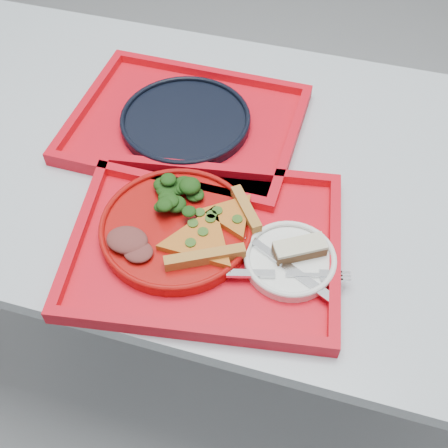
% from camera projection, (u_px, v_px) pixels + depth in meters
% --- Properties ---
extents(ground, '(10.00, 10.00, 0.00)m').
position_uv_depth(ground, '(235.00, 341.00, 1.67)').
color(ground, gray).
rests_on(ground, ground).
extents(table, '(1.60, 0.80, 0.75)m').
position_uv_depth(table, '(240.00, 190.00, 1.14)').
color(table, '#ABB5BF').
rests_on(table, ground).
extents(tray_main, '(0.50, 0.41, 0.01)m').
position_uv_depth(tray_main, '(206.00, 246.00, 0.96)').
color(tray_main, red).
rests_on(tray_main, table).
extents(tray_far, '(0.45, 0.35, 0.01)m').
position_uv_depth(tray_far, '(186.00, 127.00, 1.14)').
color(tray_far, red).
rests_on(tray_far, table).
extents(dinner_plate, '(0.26, 0.26, 0.02)m').
position_uv_depth(dinner_plate, '(176.00, 229.00, 0.96)').
color(dinner_plate, '#9C0C0A').
rests_on(dinner_plate, tray_main).
extents(side_plate, '(0.15, 0.15, 0.01)m').
position_uv_depth(side_plate, '(290.00, 261.00, 0.92)').
color(side_plate, white).
rests_on(side_plate, tray_main).
extents(navy_plate, '(0.26, 0.26, 0.02)m').
position_uv_depth(navy_plate, '(186.00, 122.00, 1.13)').
color(navy_plate, black).
rests_on(navy_plate, tray_far).
extents(pizza_slice_a, '(0.18, 0.19, 0.02)m').
position_uv_depth(pizza_slice_a, '(201.00, 239.00, 0.92)').
color(pizza_slice_a, orange).
rests_on(pizza_slice_a, dinner_plate).
extents(pizza_slice_b, '(0.15, 0.14, 0.02)m').
position_uv_depth(pizza_slice_b, '(231.00, 214.00, 0.96)').
color(pizza_slice_b, orange).
rests_on(pizza_slice_b, dinner_plate).
extents(salad_heap, '(0.09, 0.08, 0.05)m').
position_uv_depth(salad_heap, '(174.00, 191.00, 0.97)').
color(salad_heap, black).
rests_on(salad_heap, dinner_plate).
extents(meat_portion, '(0.07, 0.06, 0.02)m').
position_uv_depth(meat_portion, '(127.00, 240.00, 0.92)').
color(meat_portion, brown).
rests_on(meat_portion, dinner_plate).
extents(dessert_bar, '(0.09, 0.07, 0.02)m').
position_uv_depth(dessert_bar, '(300.00, 249.00, 0.91)').
color(dessert_bar, '#4F301A').
rests_on(dessert_bar, side_plate).
extents(knife, '(0.17, 0.10, 0.01)m').
position_uv_depth(knife, '(291.00, 268.00, 0.90)').
color(knife, silver).
rests_on(knife, side_plate).
extents(fork, '(0.18, 0.07, 0.01)m').
position_uv_depth(fork, '(284.00, 274.00, 0.89)').
color(fork, silver).
rests_on(fork, side_plate).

